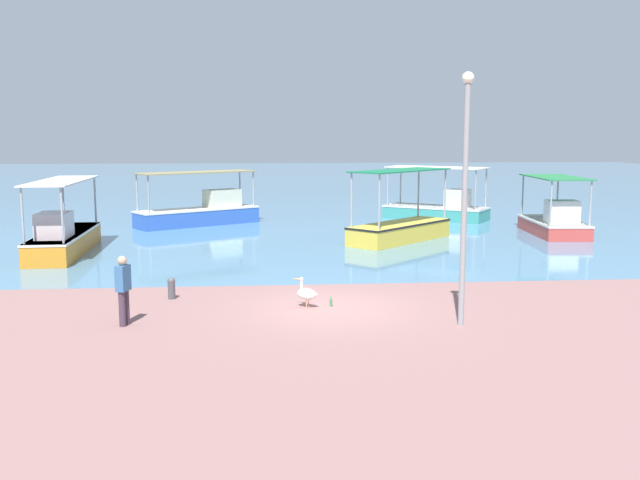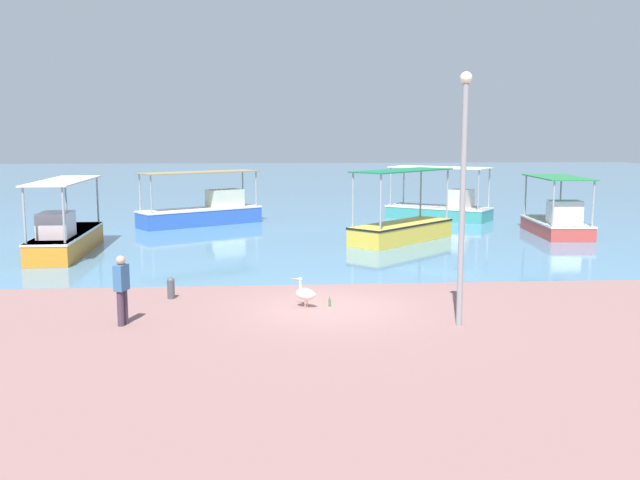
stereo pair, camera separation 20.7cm
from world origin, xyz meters
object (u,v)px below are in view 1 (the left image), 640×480
at_px(pelican, 306,293).
at_px(glass_bottle, 331,303).
at_px(fishing_boat_outer, 400,228).
at_px(fishing_boat_near_left, 555,221).
at_px(fisherman_standing, 123,288).
at_px(mooring_bollard, 171,287).
at_px(fishing_boat_center, 63,237).
at_px(fishing_boat_near_right, 439,208).
at_px(lamp_post, 465,186).
at_px(fishing_boat_far_right, 201,211).

distance_m(pelican, glass_bottle, 0.71).
bearing_deg(fishing_boat_outer, fishing_boat_near_left, 10.47).
height_order(pelican, fisherman_standing, fisherman_standing).
bearing_deg(fishing_boat_near_left, mooring_bollard, -143.98).
xyz_separation_m(fishing_boat_center, fishing_boat_outer, (13.39, 2.29, -0.09)).
bearing_deg(fishing_boat_near_right, pelican, -113.52).
bearing_deg(lamp_post, fishing_boat_near_left, 60.18).
bearing_deg(lamp_post, mooring_bollard, 155.39).
bearing_deg(mooring_bollard, fishing_boat_near_left, 36.02).
xyz_separation_m(fishing_boat_center, fishing_boat_far_right, (4.48, 8.58, 0.00)).
bearing_deg(pelican, fishing_boat_center, 133.80).
height_order(fishing_boat_center, fishing_boat_far_right, fishing_boat_center).
bearing_deg(fishing_boat_near_right, lamp_post, -102.54).
bearing_deg(pelican, lamp_post, -29.73).
xyz_separation_m(fishing_boat_center, lamp_post, (12.28, -11.12, 2.66)).
relative_size(lamp_post, fisherman_standing, 3.52).
height_order(fishing_boat_near_right, fishing_boat_center, fishing_boat_center).
xyz_separation_m(fishing_boat_far_right, glass_bottle, (4.87, -17.60, -0.57)).
xyz_separation_m(fishing_boat_center, fisherman_standing, (4.24, -10.50, 0.23)).
height_order(fishing_boat_outer, fisherman_standing, fishing_boat_outer).
relative_size(lamp_post, mooring_bollard, 9.75).
xyz_separation_m(fishing_boat_outer, fisherman_standing, (-9.15, -12.80, 0.32)).
height_order(fishing_boat_center, pelican, fishing_boat_center).
xyz_separation_m(fishing_boat_outer, glass_bottle, (-4.04, -11.32, -0.48)).
bearing_deg(fishing_boat_near_left, fishing_boat_center, -170.01).
height_order(fishing_boat_outer, mooring_bollard, fishing_boat_outer).
relative_size(fishing_boat_near_left, fisherman_standing, 2.89).
bearing_deg(fishing_boat_near_left, fisherman_standing, -139.39).
bearing_deg(fishing_boat_center, fisherman_standing, -68.03).
xyz_separation_m(fishing_boat_near_left, glass_bottle, (-11.40, -12.68, -0.50)).
height_order(fishing_boat_center, fisherman_standing, fishing_boat_center).
distance_m(fishing_boat_near_right, fishing_boat_far_right, 12.57).
relative_size(fishing_boat_outer, glass_bottle, 18.80).
bearing_deg(pelican, fishing_boat_outer, 67.55).
relative_size(fishing_boat_near_right, fishing_boat_near_left, 1.15).
bearing_deg(fishing_boat_center, fishing_boat_outer, 9.73).
relative_size(fishing_boat_center, fishing_boat_outer, 1.26).
bearing_deg(fisherman_standing, pelican, 17.92).
relative_size(fishing_boat_near_left, lamp_post, 0.82).
bearing_deg(fisherman_standing, fishing_boat_near_right, 58.11).
height_order(fishing_boat_outer, fishing_boat_far_right, fishing_boat_outer).
bearing_deg(lamp_post, pelican, 150.27).
xyz_separation_m(fishing_boat_far_right, lamp_post, (7.80, -19.69, 2.66)).
relative_size(fishing_boat_near_left, fishing_boat_outer, 0.96).
xyz_separation_m(fishing_boat_near_right, pelican, (-8.28, -19.03, -0.24)).
bearing_deg(fishing_boat_center, mooring_bollard, -57.21).
relative_size(fishing_boat_far_right, lamp_post, 1.04).
distance_m(mooring_bollard, fisherman_standing, 2.89).
xyz_separation_m(fishing_boat_center, pelican, (8.69, -9.06, -0.30)).
xyz_separation_m(lamp_post, mooring_bollard, (-7.27, 3.33, -3.01)).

